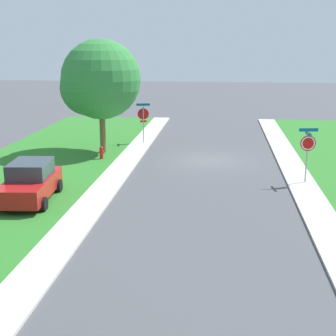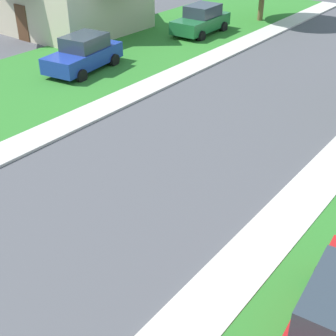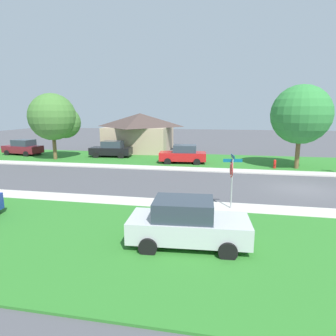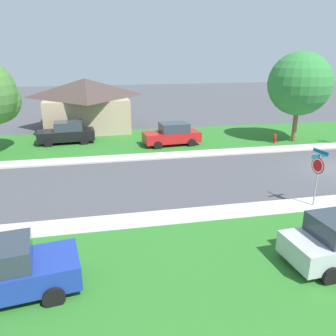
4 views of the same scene
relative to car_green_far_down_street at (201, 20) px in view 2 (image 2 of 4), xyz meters
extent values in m
cube|color=beige|center=(12.62, -14.38, -0.82)|extent=(1.40, 56.00, 0.10)
cube|color=beige|center=(3.22, -14.38, -0.82)|extent=(1.40, 56.00, 0.10)
cube|color=#1E6033|center=(0.00, -0.05, -0.17)|extent=(1.97, 4.37, 0.76)
cube|color=#2D3842|center=(-0.01, 0.15, 0.55)|extent=(1.68, 2.16, 0.68)
cylinder|color=black|center=(0.95, -1.35, -0.55)|extent=(0.26, 0.65, 0.64)
cylinder|color=black|center=(-0.85, -1.42, -0.55)|extent=(0.26, 0.65, 0.64)
cylinder|color=black|center=(0.85, 1.31, -0.55)|extent=(0.26, 0.65, 0.64)
cylinder|color=black|center=(-0.95, 1.24, -0.55)|extent=(0.26, 0.65, 0.64)
cube|color=#1E389E|center=(-0.79, -9.24, -0.17)|extent=(2.38, 4.51, 0.76)
cube|color=#2D3842|center=(-0.82, -9.04, 0.55)|extent=(1.88, 2.30, 0.68)
cylinder|color=black|center=(0.28, -10.43, -0.55)|extent=(0.33, 0.67, 0.64)
cylinder|color=black|center=(-1.50, -10.68, -0.55)|extent=(0.33, 0.67, 0.64)
cylinder|color=black|center=(-0.09, -7.79, -0.55)|extent=(0.33, 0.67, 0.64)
cylinder|color=black|center=(-1.87, -8.04, -0.55)|extent=(0.33, 0.67, 0.64)
cylinder|color=black|center=(14.34, -16.48, -0.55)|extent=(0.30, 0.66, 0.64)
cylinder|color=brown|center=(1.37, 5.21, 0.52)|extent=(0.36, 0.36, 2.79)
cube|color=beige|center=(-7.53, -4.05, 0.63)|extent=(8.47, 7.28, 3.00)
cube|color=#51331E|center=(-7.56, -7.67, 0.18)|extent=(1.00, 0.07, 2.10)
camera|label=1|loc=(7.21, 1.90, 5.85)|focal=52.56mm
camera|label=2|loc=(16.39, -24.73, 7.10)|focal=50.25mm
camera|label=3|loc=(-10.93, -21.34, 3.96)|focal=30.62mm
camera|label=4|loc=(-10.15, -12.21, 6.05)|focal=37.17mm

